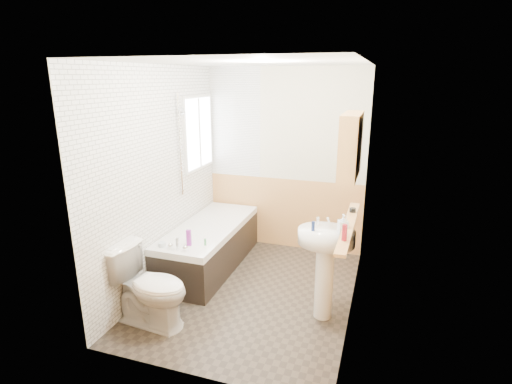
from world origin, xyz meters
TOP-DOWN VIEW (x-y plane):
  - floor at (0.00, 0.00)m, footprint 2.80×2.80m
  - ceiling at (0.00, 0.00)m, footprint 2.80×2.80m
  - wall_back at (0.00, 1.41)m, footprint 2.20×0.02m
  - wall_front at (0.00, -1.41)m, footprint 2.20×0.02m
  - wall_left at (-1.11, 0.00)m, footprint 0.02×2.80m
  - wall_right at (1.11, 0.00)m, footprint 0.02×2.80m
  - wainscot_right at (1.09, 0.00)m, footprint 0.01×2.80m
  - wainscot_front at (0.00, -1.39)m, footprint 2.20×0.01m
  - wainscot_back at (0.00, 1.39)m, footprint 2.20×0.01m
  - tile_cladding_left at (-1.09, 0.00)m, footprint 0.01×2.80m
  - tile_return_back at (-0.73, 1.39)m, footprint 0.75×0.01m
  - window at (-1.06, 0.95)m, footprint 0.03×0.79m
  - bathtub at (-0.73, 0.46)m, footprint 0.70×1.79m
  - shower_riser at (-1.04, 0.40)m, footprint 0.11×0.08m
  - toilet at (-0.76, -0.87)m, footprint 0.85×0.53m
  - sink at (0.84, -0.22)m, footprint 0.55×0.45m
  - pine_shelf at (1.04, -0.17)m, footprint 0.10×1.41m
  - medicine_cabinet at (1.01, -0.24)m, footprint 0.16×0.64m
  - foam_can at (1.04, -0.58)m, footprint 0.05×0.05m
  - green_bottle at (1.04, -0.48)m, footprint 0.05×0.05m
  - black_jar at (1.04, 0.21)m, footprint 0.07×0.07m
  - soap_bottle at (0.99, -0.26)m, footprint 0.15×0.21m
  - clear_bottle at (0.72, -0.28)m, footprint 0.04×0.04m
  - blue_gel at (-0.67, -0.19)m, footprint 0.05×0.04m
  - cream_jar at (-0.94, -0.31)m, footprint 0.09×0.09m
  - orange_bottle at (-0.50, -0.13)m, footprint 0.03×0.03m

SIDE VIEW (x-z plane):
  - floor at x=0.00m, z-range 0.00..0.00m
  - bathtub at x=-0.73m, z-range -0.06..0.65m
  - toilet at x=-0.76m, z-range 0.00..0.79m
  - wainscot_right at x=1.09m, z-range 0.00..1.00m
  - wainscot_front at x=0.00m, z-range 0.00..1.00m
  - wainscot_back at x=0.00m, z-range 0.00..1.00m
  - cream_jar at x=-0.94m, z-range 0.56..0.61m
  - orange_bottle at x=-0.50m, z-range 0.56..0.64m
  - blue_gel at x=-0.67m, z-range 0.56..0.75m
  - sink at x=0.84m, z-range 0.14..1.21m
  - soap_bottle at x=0.99m, z-range 0.95..1.03m
  - clear_bottle at x=0.72m, z-range 0.95..1.04m
  - pine_shelf at x=1.04m, z-range 0.98..1.01m
  - black_jar at x=1.04m, z-range 1.01..1.05m
  - foam_can at x=1.04m, z-range 1.01..1.16m
  - green_bottle at x=1.04m, z-range 1.01..1.23m
  - wall_back at x=0.00m, z-range 0.00..2.50m
  - wall_front at x=0.00m, z-range 0.00..2.50m
  - wall_left at x=-1.11m, z-range 0.00..2.50m
  - wall_right at x=1.11m, z-range 0.00..2.50m
  - tile_cladding_left at x=-1.09m, z-range 0.00..2.50m
  - window at x=-1.06m, z-range 1.15..2.15m
  - shower_riser at x=-1.04m, z-range 1.06..2.29m
  - tile_return_back at x=-0.73m, z-range 1.00..2.50m
  - medicine_cabinet at x=1.01m, z-range 1.49..2.06m
  - ceiling at x=0.00m, z-range 2.50..2.50m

